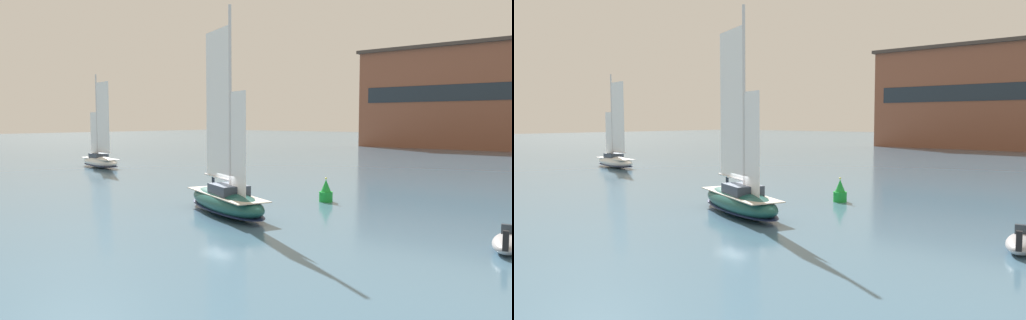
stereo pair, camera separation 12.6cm
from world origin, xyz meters
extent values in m
plane|color=#42667F|center=(0.00, 0.00, 0.00)|extent=(400.00, 400.00, 0.00)
cube|color=brown|center=(-10.38, 85.36, 10.34)|extent=(45.55, 12.94, 20.68)
cube|color=#1E2833|center=(-10.38, 78.83, 11.38)|extent=(40.99, 0.10, 3.31)
cube|color=#423833|center=(-10.38, 85.36, 21.03)|extent=(46.75, 14.14, 0.70)
ellipsoid|color=#194C47|center=(0.00, 0.00, 0.79)|extent=(9.56, 5.95, 1.58)
ellipsoid|color=#19234C|center=(0.00, 0.00, 0.35)|extent=(9.65, 6.01, 0.19)
cube|color=#BCB7A8|center=(0.00, 0.00, 1.25)|extent=(8.37, 5.14, 0.06)
cube|color=#333D4C|center=(0.43, -0.18, 1.61)|extent=(3.09, 2.67, 0.65)
cylinder|color=silver|center=(0.68, -0.28, 7.07)|extent=(0.19, 0.19, 11.59)
cylinder|color=silver|center=(-1.24, 0.51, 2.21)|extent=(3.91, 1.74, 0.16)
cube|color=white|center=(-1.09, 0.45, 6.96)|extent=(3.56, 1.50, 9.50)
cube|color=white|center=(1.72, -0.71, 4.47)|extent=(1.89, 0.80, 6.37)
cylinder|color=#232838|center=(-2.45, 1.35, 1.71)|extent=(0.26, 0.26, 0.85)
cylinder|color=silver|center=(-2.45, 1.35, 2.46)|extent=(0.44, 0.44, 0.65)
sphere|color=tan|center=(-2.45, 1.35, 2.90)|extent=(0.24, 0.24, 0.24)
ellipsoid|color=white|center=(-33.41, 12.44, 0.71)|extent=(8.64, 3.58, 1.43)
ellipsoid|color=#19234C|center=(-33.41, 12.44, 0.32)|extent=(8.73, 3.61, 0.17)
cube|color=silver|center=(-33.41, 12.44, 1.13)|extent=(7.59, 3.05, 0.06)
cube|color=#333D4C|center=(-33.83, 12.50, 1.46)|extent=(2.57, 1.98, 0.59)
cylinder|color=silver|center=(-34.08, 12.54, 6.40)|extent=(0.17, 0.17, 10.48)
cylinder|color=silver|center=(-32.21, 12.25, 2.00)|extent=(3.75, 0.71, 0.14)
cube|color=white|center=(-32.36, 12.28, 6.30)|extent=(3.44, 0.55, 8.59)
cube|color=white|center=(-35.09, 12.69, 4.05)|extent=(1.83, 0.30, 5.76)
ellipsoid|color=#99999E|center=(16.10, 1.51, 0.40)|extent=(1.83, 3.46, 0.79)
cube|color=black|center=(16.35, -0.03, 0.83)|extent=(0.27, 0.24, 0.87)
cube|color=#28333D|center=(16.05, 1.84, 0.95)|extent=(0.69, 0.34, 0.47)
cylinder|color=green|center=(2.37, 8.10, 0.37)|extent=(0.98, 0.98, 0.74)
cone|color=green|center=(2.37, 8.10, 1.19)|extent=(0.74, 0.74, 0.90)
sphere|color=#F2F266|center=(2.37, 8.10, 1.72)|extent=(0.16, 0.16, 0.16)
camera|label=1|loc=(21.56, -22.76, 5.94)|focal=35.00mm
camera|label=2|loc=(21.65, -22.67, 5.94)|focal=35.00mm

